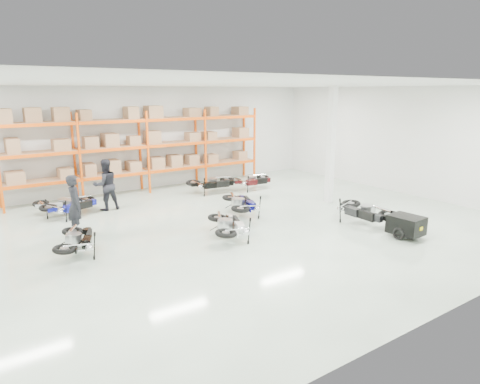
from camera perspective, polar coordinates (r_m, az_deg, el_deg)
room at (r=13.22m, az=-2.16°, el=4.39°), size 18.00×18.00×18.00m
pallet_rack at (r=18.94m, az=-12.75°, el=6.80°), size 11.28×0.98×3.62m
structural_column at (r=16.91m, az=12.03°, el=6.06°), size 0.25×0.25×4.50m
moto_blue_centre at (r=15.00m, az=0.21°, el=-1.09°), size 1.53×2.07×1.20m
moto_silver_left at (r=12.61m, az=-1.50°, el=-3.96°), size 1.53×2.02×1.18m
moto_black_far_left at (r=12.27m, az=-20.91°, el=-5.49°), size 1.43×1.92×1.12m
moto_touring_right at (r=14.61m, az=16.19°, el=-1.94°), size 1.06×1.97×1.25m
trailer at (r=13.76m, az=21.27°, el=-4.14°), size 0.83×1.59×0.66m
moto_back_a at (r=16.03m, az=-21.60°, el=-1.23°), size 1.93×1.35×1.13m
moto_back_b at (r=16.42m, az=-22.73°, el=-1.09°), size 1.81×1.21×1.07m
moto_back_c at (r=18.41m, az=-3.75°, el=1.59°), size 2.01×1.28×1.21m
moto_back_d at (r=19.06m, az=1.59°, el=1.90°), size 1.80×1.01×1.12m
person_left at (r=13.90m, az=-21.11°, el=-1.62°), size 0.53×0.73×1.86m
person_back at (r=16.43m, az=-17.48°, el=0.92°), size 0.95×0.76×1.89m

